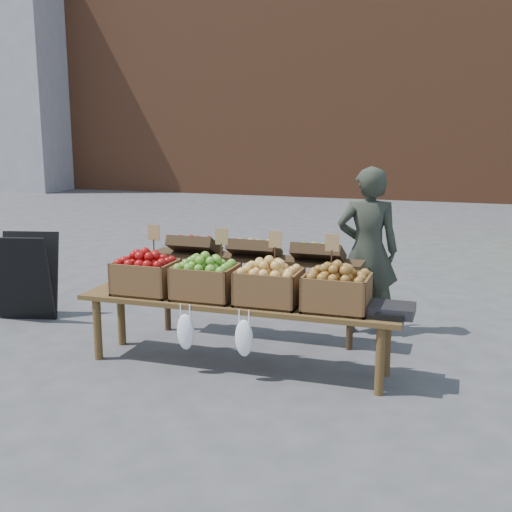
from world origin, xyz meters
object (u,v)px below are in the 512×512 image
(crate_golden_apples, at_px, (146,277))
(crate_russet_pears, at_px, (206,282))
(back_table, at_px, (255,286))
(chalkboard_sign, at_px, (26,276))
(vendor, at_px, (368,251))
(crate_green_apples, at_px, (337,293))
(display_bench, at_px, (237,334))
(crate_red_apples, at_px, (269,287))
(weighing_scale, at_px, (392,310))

(crate_golden_apples, height_order, crate_russet_pears, same)
(back_table, relative_size, crate_russet_pears, 4.20)
(chalkboard_sign, height_order, back_table, back_table)
(chalkboard_sign, height_order, crate_golden_apples, chalkboard_sign)
(vendor, height_order, crate_green_apples, vendor)
(vendor, bearing_deg, back_table, 18.05)
(vendor, relative_size, display_bench, 0.60)
(crate_golden_apples, distance_m, crate_russet_pears, 0.55)
(display_bench, distance_m, crate_golden_apples, 0.93)
(display_bench, relative_size, crate_russet_pears, 5.40)
(vendor, height_order, crate_red_apples, vendor)
(vendor, relative_size, crate_red_apples, 3.22)
(weighing_scale, bearing_deg, crate_russet_pears, 180.00)
(chalkboard_sign, distance_m, display_bench, 2.62)
(vendor, xyz_separation_m, crate_green_apples, (-0.04, -1.28, -0.10))
(vendor, xyz_separation_m, chalkboard_sign, (-3.41, -0.67, -0.35))
(display_bench, xyz_separation_m, crate_green_apples, (0.82, 0.00, 0.42))
(crate_golden_apples, bearing_deg, back_table, 44.29)
(vendor, distance_m, crate_golden_apples, 2.12)
(display_bench, relative_size, crate_green_apples, 5.40)
(crate_red_apples, bearing_deg, weighing_scale, 0.00)
(crate_russet_pears, bearing_deg, weighing_scale, 0.00)
(back_table, distance_m, crate_golden_apples, 1.05)
(back_table, distance_m, display_bench, 0.76)
(vendor, distance_m, crate_russet_pears, 1.72)
(back_table, bearing_deg, crate_russet_pears, -104.63)
(crate_red_apples, distance_m, weighing_scale, 0.98)
(weighing_scale, bearing_deg, display_bench, 180.00)
(display_bench, xyz_separation_m, crate_golden_apples, (-0.82, 0.00, 0.42))
(crate_red_apples, xyz_separation_m, crate_green_apples, (0.55, 0.00, 0.00))
(vendor, xyz_separation_m, display_bench, (-0.87, -1.28, -0.52))
(vendor, xyz_separation_m, crate_golden_apples, (-1.69, -1.28, -0.10))
(display_bench, relative_size, crate_golden_apples, 5.40)
(crate_red_apples, bearing_deg, chalkboard_sign, 167.86)
(crate_red_apples, bearing_deg, crate_russet_pears, 180.00)
(vendor, bearing_deg, chalkboard_sign, -1.00)
(crate_russet_pears, relative_size, weighing_scale, 1.47)
(crate_red_apples, bearing_deg, display_bench, 180.00)
(back_table, xyz_separation_m, weighing_scale, (1.34, -0.72, 0.09))
(crate_green_apples, height_order, weighing_scale, crate_green_apples)
(display_bench, relative_size, weighing_scale, 7.94)
(crate_golden_apples, distance_m, crate_green_apples, 1.65)
(back_table, distance_m, crate_green_apples, 1.18)
(crate_green_apples, distance_m, weighing_scale, 0.44)
(back_table, bearing_deg, crate_golden_apples, -135.71)
(vendor, height_order, display_bench, vendor)
(crate_russet_pears, distance_m, crate_green_apples, 1.10)
(chalkboard_sign, distance_m, crate_russet_pears, 2.36)
(back_table, bearing_deg, crate_red_apples, -63.30)
(back_table, height_order, display_bench, back_table)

